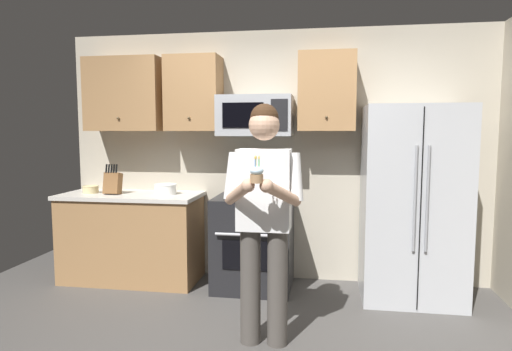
{
  "coord_description": "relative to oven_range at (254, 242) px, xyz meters",
  "views": [
    {
      "loc": [
        0.55,
        -2.88,
        1.56
      ],
      "look_at": [
        0.06,
        0.21,
        1.25
      ],
      "focal_mm": 30.79,
      "sensor_mm": 36.0,
      "label": 1
    }
  ],
  "objects": [
    {
      "name": "bowl_large_white",
      "position": [
        -0.93,
        0.03,
        0.52
      ],
      "size": [
        0.23,
        0.23,
        0.11
      ],
      "color": "white",
      "rests_on": "counter_left"
    },
    {
      "name": "wall_back",
      "position": [
        0.15,
        0.39,
        0.84
      ],
      "size": [
        4.4,
        0.1,
        2.6
      ],
      "primitive_type": "cube",
      "color": "#B7AD99",
      "rests_on": "ground"
    },
    {
      "name": "microwave",
      "position": [
        0.0,
        0.12,
        1.26
      ],
      "size": [
        0.74,
        0.41,
        0.4
      ],
      "color": "#9EA0A5"
    },
    {
      "name": "oven_range",
      "position": [
        0.0,
        0.0,
        0.0
      ],
      "size": [
        0.76,
        0.7,
        0.93
      ],
      "color": "black",
      "rests_on": "ground"
    },
    {
      "name": "cabinet_row_upper",
      "position": [
        -0.57,
        0.17,
        1.49
      ],
      "size": [
        2.78,
        0.36,
        0.76
      ],
      "color": "#9E7247"
    },
    {
      "name": "knife_block",
      "position": [
        -1.47,
        -0.03,
        0.57
      ],
      "size": [
        0.16,
        0.15,
        0.32
      ],
      "color": "brown",
      "rests_on": "counter_left"
    },
    {
      "name": "cupcake",
      "position": [
        0.27,
        -1.49,
        0.83
      ],
      "size": [
        0.09,
        0.09,
        0.17
      ],
      "color": "#A87F56"
    },
    {
      "name": "bowl_small_colored",
      "position": [
        -1.74,
        -0.0,
        0.5
      ],
      "size": [
        0.17,
        0.17,
        0.08
      ],
      "color": "beige",
      "rests_on": "counter_left"
    },
    {
      "name": "refrigerator",
      "position": [
        1.5,
        -0.04,
        0.44
      ],
      "size": [
        0.9,
        0.75,
        1.8
      ],
      "color": "#B7BABF",
      "rests_on": "ground"
    },
    {
      "name": "person",
      "position": [
        0.27,
        -1.16,
        0.53
      ],
      "size": [
        0.6,
        0.48,
        1.76
      ],
      "color": "#4C4742",
      "rests_on": "ground"
    },
    {
      "name": "counter_left",
      "position": [
        -1.3,
        0.02,
        0.0
      ],
      "size": [
        1.44,
        0.66,
        0.92
      ],
      "color": "#9E7247",
      "rests_on": "ground"
    }
  ]
}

